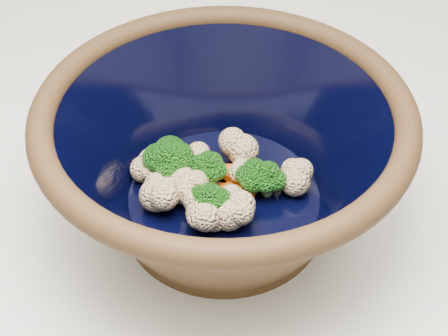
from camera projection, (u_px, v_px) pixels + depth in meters
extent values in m
cylinder|color=black|center=(224.00, 212.00, 0.63)|extent=(0.20, 0.20, 0.01)
torus|color=black|center=(224.00, 111.00, 0.54)|extent=(0.34, 0.34, 0.02)
cylinder|color=black|center=(224.00, 195.00, 0.62)|extent=(0.19, 0.19, 0.00)
cylinder|color=#608442|center=(169.00, 174.00, 0.62)|extent=(0.01, 0.01, 0.02)
ellipsoid|color=#206A14|center=(167.00, 156.00, 0.60)|extent=(0.04, 0.04, 0.04)
cylinder|color=#608442|center=(267.00, 188.00, 0.61)|extent=(0.01, 0.01, 0.02)
ellipsoid|color=#206A14|center=(268.00, 173.00, 0.60)|extent=(0.03, 0.03, 0.03)
cylinder|color=#608442|center=(209.00, 179.00, 0.62)|extent=(0.01, 0.01, 0.02)
ellipsoid|color=#206A14|center=(208.00, 164.00, 0.60)|extent=(0.04, 0.04, 0.03)
cylinder|color=#608442|center=(210.00, 213.00, 0.59)|extent=(0.01, 0.01, 0.02)
ellipsoid|color=#206A14|center=(210.00, 198.00, 0.57)|extent=(0.04, 0.04, 0.03)
cylinder|color=#608442|center=(253.00, 185.00, 0.61)|extent=(0.01, 0.01, 0.02)
ellipsoid|color=#206A14|center=(253.00, 171.00, 0.60)|extent=(0.03, 0.03, 0.03)
sphere|color=beige|center=(247.00, 174.00, 0.61)|extent=(0.03, 0.03, 0.03)
sphere|color=beige|center=(144.00, 169.00, 0.62)|extent=(0.03, 0.03, 0.03)
sphere|color=beige|center=(203.00, 213.00, 0.57)|extent=(0.03, 0.03, 0.03)
sphere|color=beige|center=(234.00, 214.00, 0.58)|extent=(0.03, 0.03, 0.03)
sphere|color=beige|center=(214.00, 216.00, 0.57)|extent=(0.03, 0.03, 0.03)
sphere|color=beige|center=(156.00, 195.00, 0.59)|extent=(0.03, 0.03, 0.03)
sphere|color=beige|center=(197.00, 166.00, 0.62)|extent=(0.03, 0.03, 0.03)
sphere|color=beige|center=(243.00, 150.00, 0.64)|extent=(0.03, 0.03, 0.03)
sphere|color=beige|center=(238.00, 206.00, 0.58)|extent=(0.03, 0.03, 0.03)
sphere|color=beige|center=(187.00, 190.00, 0.60)|extent=(0.03, 0.03, 0.03)
sphere|color=beige|center=(295.00, 182.00, 0.61)|extent=(0.03, 0.03, 0.03)
sphere|color=beige|center=(228.00, 213.00, 0.57)|extent=(0.03, 0.03, 0.03)
cylinder|color=#F95C0A|center=(169.00, 163.00, 0.64)|extent=(0.02, 0.02, 0.01)
cylinder|color=#F95C0A|center=(232.00, 173.00, 0.63)|extent=(0.02, 0.02, 0.01)
cylinder|color=#F95C0A|center=(239.00, 190.00, 0.61)|extent=(0.03, 0.03, 0.01)
cylinder|color=#F95C0A|center=(219.00, 193.00, 0.61)|extent=(0.03, 0.03, 0.01)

